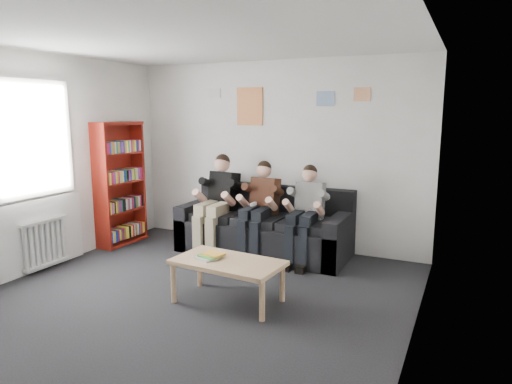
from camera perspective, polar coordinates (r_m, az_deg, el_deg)
room_shell at (r=4.54m, az=-10.12°, el=1.94°), size 5.00×5.00×5.00m
sofa at (r=6.47m, az=1.12°, el=-4.71°), size 2.37×0.97×0.92m
bookshelf at (r=7.09m, az=-16.56°, el=1.00°), size 0.27×0.82×1.83m
coffee_table at (r=4.81m, az=-3.54°, el=-9.15°), size 1.13×0.62×0.45m
game_cases at (r=4.86m, az=-5.80°, el=-7.97°), size 0.26×0.23×0.05m
person_left at (r=6.51m, az=-4.96°, el=-1.39°), size 0.41×0.87×1.38m
person_middle at (r=6.21m, az=0.34°, el=-2.14°), size 0.38×0.80×1.31m
person_right at (r=5.97m, az=6.12°, el=-2.77°), size 0.36×0.78×1.29m
radiator at (r=6.34m, az=-24.86°, el=-5.78°), size 0.10×0.64×0.60m
window at (r=6.26m, az=-25.75°, el=0.32°), size 0.05×1.30×2.36m
poster_large at (r=6.85m, az=-0.77°, el=10.65°), size 0.42×0.01×0.55m
poster_blue at (r=6.42m, az=8.66°, el=11.47°), size 0.25×0.01×0.20m
poster_pink at (r=6.30m, az=13.12°, el=11.81°), size 0.22×0.01×0.18m
poster_sign at (r=7.13m, az=-5.21°, el=12.19°), size 0.20×0.01×0.14m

